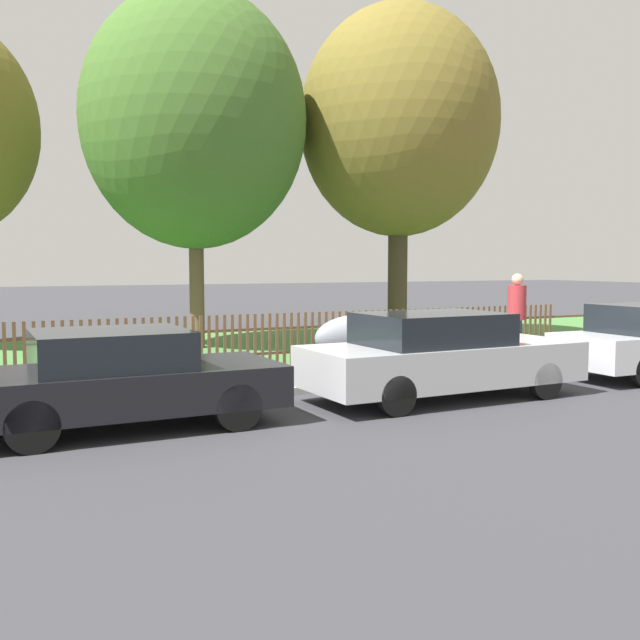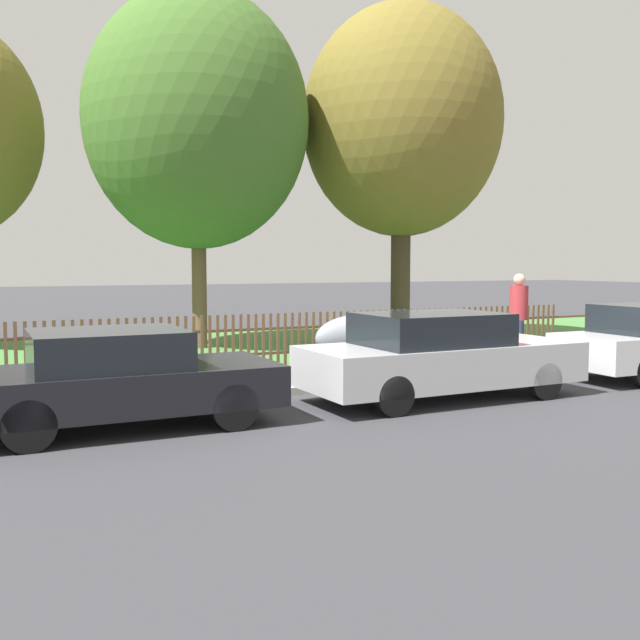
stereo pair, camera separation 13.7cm
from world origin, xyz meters
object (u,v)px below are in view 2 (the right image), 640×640
object	(u,v)px
tree_mid_park	(402,122)
parked_car_navy_estate	(439,355)
tree_behind_motorcycle	(197,120)
pedestrian_near_fence	(519,313)
parked_car_black_saloon	(120,377)
covered_motorcycle	(359,336)

from	to	relation	value
tree_mid_park	parked_car_navy_estate	bearing A→B (deg)	-117.39
tree_behind_motorcycle	pedestrian_near_fence	bearing A→B (deg)	-45.36
parked_car_navy_estate	tree_mid_park	world-z (taller)	tree_mid_park
parked_car_black_saloon	pedestrian_near_fence	xyz separation A→B (m)	(8.61, 2.56, 0.42)
tree_behind_motorcycle	pedestrian_near_fence	distance (m)	8.85
parked_car_black_saloon	pedestrian_near_fence	distance (m)	8.99
tree_mid_park	pedestrian_near_fence	xyz separation A→B (m)	(-0.07, -4.86, -4.79)
parked_car_navy_estate	covered_motorcycle	xyz separation A→B (m)	(0.25, 3.08, 0.00)
parked_car_black_saloon	pedestrian_near_fence	world-z (taller)	pedestrian_near_fence
tree_mid_park	pedestrian_near_fence	bearing A→B (deg)	-90.83
parked_car_black_saloon	parked_car_navy_estate	bearing A→B (deg)	-2.10
tree_mid_park	pedestrian_near_fence	world-z (taller)	tree_mid_park
parked_car_black_saloon	tree_behind_motorcycle	world-z (taller)	tree_behind_motorcycle
parked_car_black_saloon	tree_mid_park	bearing A→B (deg)	39.70
tree_behind_motorcycle	parked_car_navy_estate	bearing A→B (deg)	-79.26
covered_motorcycle	tree_mid_park	xyz separation A→B (m)	(3.65, 4.44, 5.17)
covered_motorcycle	parked_car_black_saloon	bearing A→B (deg)	-153.71
covered_motorcycle	tree_mid_park	distance (m)	7.73
parked_car_navy_estate	parked_car_black_saloon	bearing A→B (deg)	177.27
parked_car_black_saloon	parked_car_navy_estate	distance (m)	4.78
parked_car_navy_estate	covered_motorcycle	bearing A→B (deg)	83.98
covered_motorcycle	tree_behind_motorcycle	xyz separation A→B (m)	(-1.78, 5.01, 4.87)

